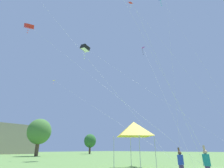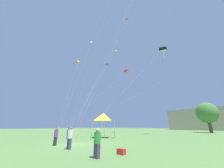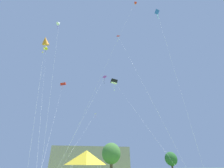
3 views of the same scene
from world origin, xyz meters
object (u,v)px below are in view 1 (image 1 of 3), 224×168
(festival_tent, at_px, (134,129))
(person_blue_shirt, at_px, (181,163))
(kite_yellow_delta_1, at_px, (56,82))
(kite_purple_delta_9, at_px, (144,50))
(kite_red_box_3, at_px, (29,27))
(kite_red_delta_8, at_px, (133,5))
(person_teal_shirt, at_px, (207,163))
(kite_black_box_7, at_px, (85,48))

(festival_tent, height_order, person_blue_shirt, festival_tent)
(kite_yellow_delta_1, distance_m, kite_purple_delta_9, 18.22)
(festival_tent, height_order, kite_red_box_3, kite_red_box_3)
(kite_yellow_delta_1, bearing_deg, kite_red_box_3, -154.46)
(kite_red_box_3, height_order, kite_red_delta_8, kite_red_delta_8)
(person_blue_shirt, bearing_deg, kite_red_box_3, -55.97)
(person_teal_shirt, bearing_deg, kite_red_delta_8, -9.19)
(kite_red_box_3, bearing_deg, person_blue_shirt, -79.83)
(festival_tent, height_order, kite_black_box_7, kite_black_box_7)
(festival_tent, xyz_separation_m, kite_yellow_delta_1, (1.69, 17.32, 9.57))
(festival_tent, distance_m, person_teal_shirt, 7.66)
(kite_red_box_3, bearing_deg, person_teal_shirt, -81.72)
(kite_yellow_delta_1, xyz_separation_m, kite_red_delta_8, (2.66, -15.26, 10.12))
(kite_red_delta_8, bearing_deg, person_teal_shirt, -130.46)
(kite_yellow_delta_1, xyz_separation_m, kite_black_box_7, (4.21, -2.48, 8.08))
(kite_red_box_3, relative_size, kite_red_delta_8, 0.89)
(person_blue_shirt, distance_m, kite_yellow_delta_1, 25.77)
(kite_purple_delta_9, bearing_deg, festival_tent, 148.25)
(person_teal_shirt, distance_m, kite_red_delta_8, 24.93)
(kite_black_box_7, xyz_separation_m, kite_red_delta_8, (-1.55, -12.77, 2.04))
(kite_red_box_3, bearing_deg, kite_purple_delta_9, -63.05)
(festival_tent, xyz_separation_m, person_blue_shirt, (-2.62, -5.01, -2.55))
(kite_red_delta_8, distance_m, kite_purple_delta_9, 11.53)
(festival_tent, bearing_deg, person_blue_shirt, -117.63)
(kite_black_box_7, bearing_deg, kite_purple_delta_9, -105.88)
(person_teal_shirt, bearing_deg, festival_tent, 6.54)
(festival_tent, xyz_separation_m, kite_purple_delta_9, (1.42, -0.88, 8.94))
(festival_tent, distance_m, person_blue_shirt, 6.20)
(festival_tent, bearing_deg, kite_black_box_7, 68.34)
(person_blue_shirt, bearing_deg, kite_yellow_delta_1, -77.06)
(person_teal_shirt, xyz_separation_m, kite_black_box_7, (8.92, 21.41, 20.15))
(person_teal_shirt, bearing_deg, kite_black_box_7, 8.65)
(festival_tent, height_order, kite_yellow_delta_1, kite_yellow_delta_1)
(person_blue_shirt, height_order, kite_yellow_delta_1, kite_yellow_delta_1)
(festival_tent, bearing_deg, kite_purple_delta_9, -31.75)
(kite_yellow_delta_1, bearing_deg, kite_purple_delta_9, -90.83)
(person_blue_shirt, height_order, kite_black_box_7, kite_black_box_7)
(person_teal_shirt, bearing_deg, kite_purple_delta_9, -6.75)
(kite_red_box_3, distance_m, kite_black_box_7, 12.18)
(festival_tent, distance_m, kite_red_box_3, 21.29)
(festival_tent, distance_m, kite_red_delta_8, 20.28)
(kite_purple_delta_9, bearing_deg, kite_red_box_3, 116.95)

